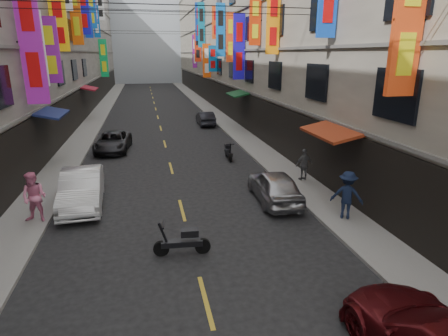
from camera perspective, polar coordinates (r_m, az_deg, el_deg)
name	(u,v)px	position (r m, az deg, el deg)	size (l,w,h in m)	color
sidewalk_left	(96,119)	(38.90, -18.98, 7.13)	(2.00, 90.00, 0.12)	slate
sidewalk_right	(216,115)	(39.28, -1.20, 8.13)	(2.00, 90.00, 0.12)	slate
building_row_left	(13,13)	(39.76, -29.49, 19.82)	(10.14, 90.00, 19.00)	gray
building_row_right	(274,19)	(40.50, 7.70, 21.64)	(10.14, 90.00, 19.00)	#A79E8C
haze_block	(146,30)	(88.27, -11.84, 19.82)	(18.00, 8.00, 22.00)	#A5AEB8
shop_signage	(153,13)	(31.26, -10.72, 22.20)	(14.00, 55.00, 12.25)	#0D529E
street_awnings	(144,110)	(22.34, -12.03, 8.65)	(13.99, 35.20, 0.41)	#144D1C
overhead_cables	(158,10)	(26.30, -9.96, 22.65)	(14.00, 38.04, 1.24)	black
lane_markings	(159,122)	(35.67, -9.85, 6.90)	(0.12, 80.20, 0.01)	gold
scooter_crossing	(183,242)	(12.05, -6.28, -11.10)	(1.80, 0.50, 1.14)	black
scooter_far_right	(228,152)	(22.59, 0.68, 2.48)	(0.50, 1.80, 1.14)	black
car_left_mid	(82,189)	(16.62, -20.86, -2.94)	(1.59, 4.55, 1.50)	silver
car_left_far	(113,142)	(25.52, -16.56, 3.85)	(2.02, 4.38, 1.22)	black
car_right_mid	(274,186)	(16.17, 7.70, -2.71)	(1.63, 4.05, 1.38)	#A4A4A8
car_right_far	(205,118)	(33.63, -2.85, 7.57)	(1.29, 3.71, 1.22)	#222229
pedestrian_lfar	(34,197)	(15.40, -26.93, -3.99)	(0.92, 0.63, 1.90)	pink
pedestrian_rnear	(347,195)	(14.78, 18.24, -3.92)	(1.19, 0.61, 1.84)	#121A32
pedestrian_rfar	(304,165)	(18.75, 12.11, 0.52)	(0.92, 0.52, 1.57)	#5F5F62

